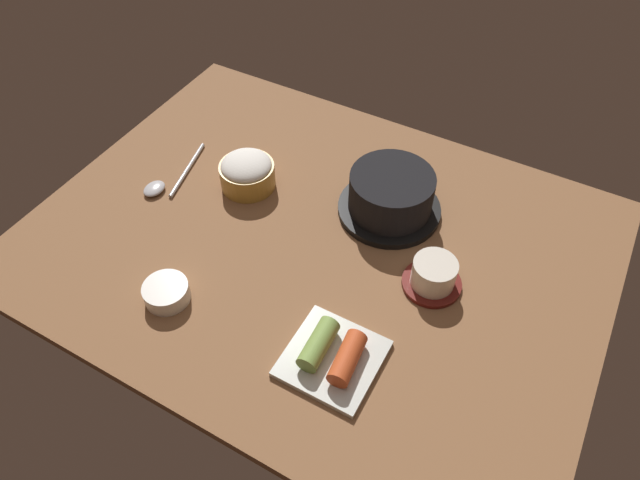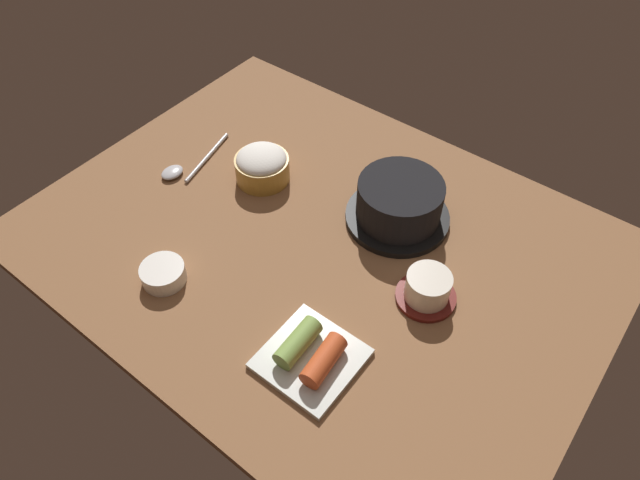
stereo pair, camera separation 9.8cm
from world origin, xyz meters
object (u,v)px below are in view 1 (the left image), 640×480
object	(u,v)px
stone_pot	(391,195)
kimchi_plate	(333,355)
side_bowl_near	(166,292)
rice_bowl	(247,172)
tea_cup_with_saucer	(433,275)
spoon	(165,182)

from	to	relation	value
stone_pot	kimchi_plate	distance (cm)	33.27
side_bowl_near	stone_pot	bearing A→B (deg)	56.80
rice_bowl	tea_cup_with_saucer	xyz separation A→B (cm)	(40.23, -5.44, -0.78)
rice_bowl	spoon	bearing A→B (deg)	-151.11
kimchi_plate	side_bowl_near	bearing A→B (deg)	-174.08
rice_bowl	spoon	size ratio (longest dim) A/B	0.59
stone_pot	side_bowl_near	world-z (taller)	stone_pot
kimchi_plate	rice_bowl	bearing A→B (deg)	141.39
kimchi_plate	side_bowl_near	distance (cm)	29.12
rice_bowl	kimchi_plate	bearing A→B (deg)	-38.61
rice_bowl	side_bowl_near	xyz separation A→B (cm)	(3.55, -28.97, -1.74)
tea_cup_with_saucer	stone_pot	bearing A→B (deg)	137.64
tea_cup_with_saucer	kimchi_plate	distance (cm)	21.96
stone_pot	tea_cup_with_saucer	xyz separation A→B (cm)	(13.33, -12.15, -1.62)
stone_pot	tea_cup_with_saucer	world-z (taller)	stone_pot
tea_cup_with_saucer	side_bowl_near	bearing A→B (deg)	-147.32
stone_pot	kimchi_plate	world-z (taller)	stone_pot
side_bowl_near	spoon	size ratio (longest dim) A/B	0.42
stone_pot	kimchi_plate	bearing A→B (deg)	-80.25
stone_pot	side_bowl_near	distance (cm)	42.73
tea_cup_with_saucer	spoon	size ratio (longest dim) A/B	0.56
rice_bowl	kimchi_plate	xyz separation A→B (cm)	(32.52, -25.97, -1.83)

